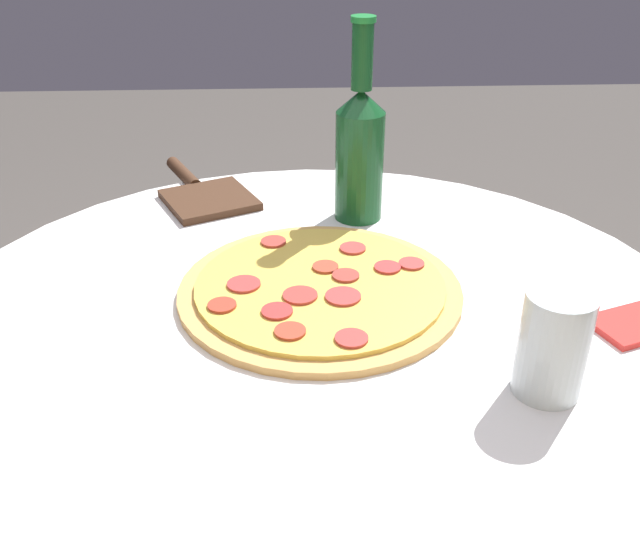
# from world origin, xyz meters

# --- Properties ---
(table) EXTENTS (0.95, 0.95, 0.78)m
(table) POSITION_xyz_m (0.00, 0.00, 0.61)
(table) COLOR white
(table) RESTS_ON ground_plane
(pizza) EXTENTS (0.35, 0.35, 0.02)m
(pizza) POSITION_xyz_m (-0.01, -0.04, 0.78)
(pizza) COLOR tan
(pizza) RESTS_ON table
(beer_bottle) EXTENTS (0.07, 0.07, 0.29)m
(beer_bottle) POSITION_xyz_m (-0.07, -0.27, 0.88)
(beer_bottle) COLOR #144C23
(beer_bottle) RESTS_ON table
(pizza_paddle) EXTENTS (0.18, 0.26, 0.02)m
(pizza_paddle) POSITION_xyz_m (0.17, -0.36, 0.78)
(pizza_paddle) COLOR #422819
(pizza_paddle) RESTS_ON table
(drinking_glass) EXTENTS (0.07, 0.07, 0.11)m
(drinking_glass) POSITION_xyz_m (-0.22, 0.16, 0.83)
(drinking_glass) COLOR silver
(drinking_glass) RESTS_ON table
(napkin) EXTENTS (0.13, 0.10, 0.01)m
(napkin) POSITION_xyz_m (-0.37, 0.05, 0.78)
(napkin) COLOR red
(napkin) RESTS_ON table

